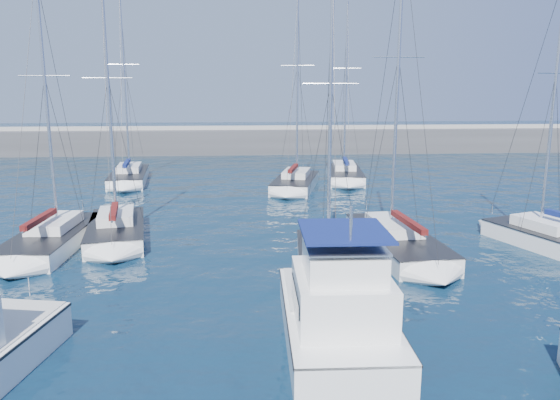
{
  "coord_description": "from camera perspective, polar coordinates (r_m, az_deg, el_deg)",
  "views": [
    {
      "loc": [
        -0.25,
        -18.89,
        8.76
      ],
      "look_at": [
        1.61,
        8.04,
        3.0
      ],
      "focal_mm": 35.0,
      "sensor_mm": 36.0,
      "label": 1
    }
  ],
  "objects": [
    {
      "name": "ground",
      "position": [
        20.82,
        -2.97,
        -12.85
      ],
      "size": [
        220.0,
        220.0,
        0.0
      ],
      "primitive_type": "plane",
      "color": "black",
      "rests_on": "ground"
    },
    {
      "name": "breakwater",
      "position": [
        71.31,
        -3.73,
        5.81
      ],
      "size": [
        160.0,
        6.0,
        4.45
      ],
      "color": "#424244",
      "rests_on": "ground"
    },
    {
      "name": "motor_yacht_stbd_inner",
      "position": [
        18.98,
        6.08,
        -11.72
      ],
      "size": [
        3.75,
        8.22,
        4.69
      ],
      "rotation": [
        0.0,
        0.0,
        -0.02
      ],
      "color": "white",
      "rests_on": "ground"
    },
    {
      "name": "sailboat_mid_a",
      "position": [
        32.3,
        -22.67,
        -3.7
      ],
      "size": [
        3.42,
        8.77,
        14.68
      ],
      "rotation": [
        0.0,
        0.0,
        -0.04
      ],
      "color": "white",
      "rests_on": "ground"
    },
    {
      "name": "sailboat_mid_b",
      "position": [
        32.83,
        -16.72,
        -3.01
      ],
      "size": [
        4.38,
        8.35,
        14.52
      ],
      "rotation": [
        0.0,
        0.0,
        0.17
      ],
      "color": "silver",
      "rests_on": "ground"
    },
    {
      "name": "sailboat_mid_c",
      "position": [
        26.69,
        5.11,
        -5.96
      ],
      "size": [
        3.51,
        7.25,
        14.0
      ],
      "rotation": [
        0.0,
        0.0,
        -0.08
      ],
      "color": "white",
      "rests_on": "ground"
    },
    {
      "name": "sailboat_mid_d",
      "position": [
        30.01,
        12.07,
        -4.16
      ],
      "size": [
        3.83,
        9.55,
        16.25
      ],
      "rotation": [
        0.0,
        0.0,
        0.07
      ],
      "color": "silver",
      "rests_on": "ground"
    },
    {
      "name": "sailboat_mid_e",
      "position": [
        33.21,
        26.39,
        -3.58
      ],
      "size": [
        5.31,
        7.82,
        14.9
      ],
      "rotation": [
        0.0,
        0.0,
        0.34
      ],
      "color": "white",
      "rests_on": "ground"
    },
    {
      "name": "sailboat_back_a",
      "position": [
        51.46,
        -15.5,
        2.41
      ],
      "size": [
        3.98,
        9.2,
        16.8
      ],
      "rotation": [
        0.0,
        0.0,
        0.11
      ],
      "color": "white",
      "rests_on": "ground"
    },
    {
      "name": "sailboat_back_b",
      "position": [
        46.55,
        1.62,
        1.87
      ],
      "size": [
        5.03,
        8.66,
        16.47
      ],
      "rotation": [
        0.0,
        0.0,
        -0.24
      ],
      "color": "silver",
      "rests_on": "ground"
    },
    {
      "name": "sailboat_back_c",
      "position": [
        51.26,
        6.73,
        2.73
      ],
      "size": [
        3.99,
        9.02,
        16.3
      ],
      "rotation": [
        0.0,
        0.0,
        -0.11
      ],
      "color": "white",
      "rests_on": "ground"
    }
  ]
}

